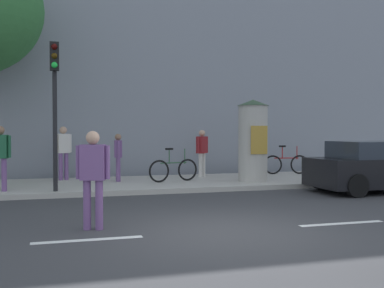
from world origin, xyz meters
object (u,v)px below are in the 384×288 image
Objects in this scene: pedestrian_with_backpack at (202,149)px; pedestrian_in_red_top at (118,154)px; pedestrian_with_bag at (93,171)px; parked_car_silver at (380,167)px; pedestrian_near_pole at (63,149)px; bicycle_upright at (286,164)px; traffic_light at (55,91)px; poster_column at (253,140)px; pedestrian_in_light_jacket at (0,153)px; bicycle_leaning at (174,170)px.

pedestrian_in_red_top is (-3.07, -0.66, -0.10)m from pedestrian_with_backpack.
pedestrian_with_bag is 0.42× the size of parked_car_silver.
pedestrian_near_pole is (-4.78, 0.26, 0.06)m from pedestrian_with_backpack.
parked_car_silver is (0.82, -4.28, 0.18)m from bicycle_upright.
traffic_light is 6.40m from poster_column.
traffic_light reaches higher than pedestrian_with_bag.
pedestrian_in_light_jacket is (-3.39, -1.61, 0.15)m from pedestrian_in_red_top.
poster_column is at bearing 141.88° from parked_car_silver.
traffic_light reaches higher than poster_column.
pedestrian_in_light_jacket reaches higher than bicycle_leaning.
pedestrian_with_bag is at bearing -101.05° from pedestrian_in_red_top.
pedestrian_in_light_jacket is at bearing -123.61° from pedestrian_near_pole.
pedestrian_with_backpack reaches higher than parked_car_silver.
traffic_light is 9.58m from parked_car_silver.
parked_car_silver is (4.20, -4.22, -0.42)m from pedestrian_with_backpack.
pedestrian_with_bag is 6.69m from pedestrian_in_red_top.
traffic_light is 2.28× the size of bicycle_upright.
pedestrian_in_red_top is at bearing 25.42° from pedestrian_in_light_jacket.
parked_car_silver is at bearing -26.10° from pedestrian_in_red_top.
bicycle_upright is at bearing 18.70° from traffic_light.
parked_car_silver is at bearing -79.15° from bicycle_upright.
bicycle_leaning is at bearing 151.84° from parked_car_silver.
bicycle_leaning is 4.92m from bicycle_upright.
poster_column reaches higher than pedestrian_in_red_top.
poster_column reaches higher than bicycle_leaning.
pedestrian_in_light_jacket is (-7.62, -0.43, -0.30)m from poster_column.
pedestrian_with_backpack reaches higher than bicycle_leaning.
poster_column is at bearing -139.36° from bicycle_upright.
pedestrian_with_backpack is 0.93× the size of pedestrian_near_pole.
pedestrian_near_pole is 3.04m from pedestrian_in_light_jacket.
traffic_light is at bearing -94.70° from pedestrian_near_pole.
pedestrian_with_backpack reaches higher than pedestrian_in_red_top.
pedestrian_with_backpack is at bearing -3.17° from pedestrian_near_pole.
bicycle_leaning is (3.66, 1.54, -2.32)m from traffic_light.
pedestrian_in_red_top is at bearing 153.90° from parked_car_silver.
pedestrian_near_pole is 0.42× the size of parked_car_silver.
traffic_light is 0.94× the size of parked_car_silver.
pedestrian_with_bag is at bearing -67.00° from pedestrian_in_light_jacket.
parked_car_silver is at bearing -8.87° from traffic_light.
pedestrian_in_red_top is 0.90× the size of bicycle_leaning.
pedestrian_with_bag is at bearing -81.42° from traffic_light.
pedestrian_in_light_jacket is 10.13m from bicycle_upright.
pedestrian_with_bag is 5.39m from pedestrian_in_light_jacket.
poster_column is at bearing 3.23° from pedestrian_in_light_jacket.
bicycle_leaning is at bearing -164.56° from bicycle_upright.
traffic_light is 4.84m from pedestrian_with_bag.
poster_column is at bearing 44.32° from pedestrian_with_bag.
pedestrian_near_pole is at bearing 56.39° from pedestrian_in_light_jacket.
pedestrian_in_red_top is 8.10m from parked_car_silver.
pedestrian_with_bag is at bearing -86.79° from pedestrian_near_pole.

